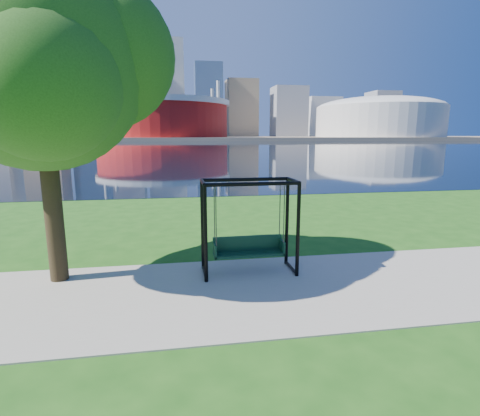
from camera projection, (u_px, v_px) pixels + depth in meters
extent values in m
plane|color=#1E5114|center=(250.00, 282.00, 8.50)|extent=(900.00, 900.00, 0.00)
cube|color=#9E937F|center=(254.00, 290.00, 8.01)|extent=(120.00, 4.00, 0.03)
cube|color=black|center=(183.00, 147.00, 107.25)|extent=(900.00, 180.00, 0.02)
cube|color=#937F60|center=(179.00, 138.00, 304.57)|extent=(900.00, 228.00, 2.00)
cylinder|color=maroon|center=(162.00, 119.00, 231.92)|extent=(80.00, 80.00, 22.00)
cylinder|color=silver|center=(162.00, 103.00, 230.10)|extent=(83.00, 83.00, 3.00)
cylinder|color=silver|center=(212.00, 113.00, 254.65)|extent=(2.00, 2.00, 32.00)
cylinder|color=silver|center=(112.00, 112.00, 244.06)|extent=(2.00, 2.00, 32.00)
cylinder|color=silver|center=(100.00, 108.00, 207.27)|extent=(2.00, 2.00, 32.00)
cylinder|color=silver|center=(218.00, 109.00, 217.86)|extent=(2.00, 2.00, 32.00)
cylinder|color=beige|center=(379.00, 122.00, 255.43)|extent=(84.00, 84.00, 20.00)
ellipsoid|color=beige|center=(380.00, 108.00, 253.70)|extent=(84.00, 84.00, 15.12)
cube|color=#998466|center=(39.00, 76.00, 274.05)|extent=(26.00, 26.00, 88.00)
cube|color=slate|center=(89.00, 77.00, 302.41)|extent=(30.00, 24.00, 95.00)
cube|color=gray|center=(125.00, 90.00, 290.07)|extent=(24.00, 24.00, 72.00)
cube|color=silver|center=(165.00, 89.00, 323.18)|extent=(32.00, 28.00, 80.00)
cube|color=slate|center=(208.00, 101.00, 306.71)|extent=(22.00, 22.00, 58.00)
cube|color=#998466|center=(241.00, 109.00, 327.01)|extent=(26.00, 26.00, 48.00)
cube|color=gray|center=(289.00, 112.00, 324.34)|extent=(28.00, 24.00, 42.00)
cube|color=silver|center=(322.00, 117.00, 355.55)|extent=(30.00, 26.00, 36.00)
cube|color=gray|center=(381.00, 114.00, 343.84)|extent=(24.00, 24.00, 40.00)
cube|color=#998466|center=(411.00, 120.00, 365.56)|extent=(26.00, 26.00, 32.00)
sphere|color=#998466|center=(32.00, 6.00, 264.94)|extent=(10.00, 10.00, 10.00)
cylinder|color=black|center=(205.00, 235.00, 8.24)|extent=(0.09, 0.09, 2.23)
cylinder|color=black|center=(298.00, 231.00, 8.60)|extent=(0.09, 0.09, 2.23)
cylinder|color=black|center=(203.00, 226.00, 9.09)|extent=(0.09, 0.09, 2.23)
cylinder|color=black|center=(287.00, 222.00, 9.44)|extent=(0.09, 0.09, 2.23)
cylinder|color=black|center=(253.00, 184.00, 8.21)|extent=(2.13, 0.10, 0.09)
cylinder|color=black|center=(246.00, 179.00, 9.05)|extent=(2.13, 0.10, 0.09)
cylinder|color=black|center=(203.00, 183.00, 8.45)|extent=(0.09, 0.87, 0.09)
cylinder|color=black|center=(205.00, 273.00, 8.86)|extent=(0.08, 0.87, 0.07)
cylinder|color=black|center=(293.00, 181.00, 8.81)|extent=(0.09, 0.87, 0.09)
cylinder|color=black|center=(291.00, 267.00, 9.22)|extent=(0.08, 0.87, 0.07)
cube|color=black|center=(249.00, 254.00, 8.96)|extent=(1.70, 0.45, 0.06)
cube|color=black|center=(247.00, 243.00, 9.10)|extent=(1.69, 0.06, 0.37)
cube|color=black|center=(215.00, 250.00, 8.80)|extent=(0.05, 0.44, 0.33)
cube|color=black|center=(282.00, 247.00, 9.07)|extent=(0.05, 0.44, 0.33)
cylinder|color=#2F2F34|center=(216.00, 216.00, 8.47)|extent=(0.02, 0.02, 1.40)
cylinder|color=#2F2F34|center=(284.00, 214.00, 8.73)|extent=(0.02, 0.02, 1.40)
cylinder|color=#2F2F34|center=(214.00, 213.00, 8.81)|extent=(0.02, 0.02, 1.40)
cylinder|color=#2F2F34|center=(280.00, 211.00, 9.08)|extent=(0.02, 0.02, 1.40)
cylinder|color=black|center=(52.00, 196.00, 8.22)|extent=(0.39, 0.39, 3.95)
sphere|color=#264E16|center=(39.00, 67.00, 7.70)|extent=(4.30, 4.30, 4.30)
sphere|color=#264E16|center=(102.00, 56.00, 8.34)|extent=(3.23, 3.23, 3.23)
sphere|color=#264E16|center=(44.00, 84.00, 6.89)|extent=(2.87, 2.87, 2.87)
sphere|color=#264E16|center=(28.00, 41.00, 8.52)|extent=(3.05, 3.05, 3.05)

